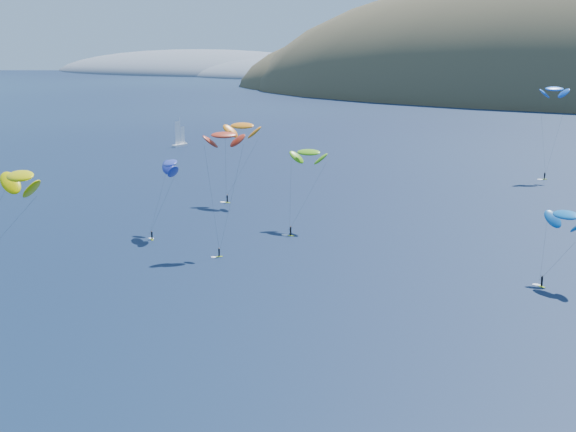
# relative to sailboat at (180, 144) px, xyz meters

# --- Properties ---
(headland) EXTENTS (460.00, 250.00, 60.00)m
(headland) POSITION_rel_sailboat_xyz_m (-335.22, 547.02, -4.28)
(headland) COLOR slate
(headland) RESTS_ON ground
(sailboat) EXTENTS (8.65, 7.51, 10.88)m
(sailboat) POSITION_rel_sailboat_xyz_m (0.00, 0.00, 0.00)
(sailboat) COLOR silver
(sailboat) RESTS_ON ground
(kitesurfer_1) EXTENTS (10.09, 6.64, 21.95)m
(kitesurfer_1) POSITION_rel_sailboat_xyz_m (75.66, -77.54, 18.20)
(kitesurfer_1) COLOR #9EC916
(kitesurfer_1) RESTS_ON ground
(kitesurfer_2) EXTENTS (13.75, 11.21, 21.41)m
(kitesurfer_2) POSITION_rel_sailboat_xyz_m (79.58, -154.18, 17.42)
(kitesurfer_2) COLOR #9EC916
(kitesurfer_2) RESTS_ON ground
(kitesurfer_3) EXTENTS (8.55, 13.55, 18.51)m
(kitesurfer_3) POSITION_rel_sailboat_xyz_m (102.12, -93.11, 15.21)
(kitesurfer_3) COLOR #9EC916
(kitesurfer_3) RESTS_ON ground
(kitesurfer_4) EXTENTS (9.36, 9.98, 28.41)m
(kitesurfer_4) POSITION_rel_sailboat_xyz_m (137.16, -3.86, 25.00)
(kitesurfer_4) COLOR #9EC916
(kitesurfer_4) RESTS_ON ground
(kitesurfer_5) EXTENTS (9.20, 9.14, 14.06)m
(kitesurfer_5) POSITION_rel_sailboat_xyz_m (159.47, -110.84, 10.75)
(kitesurfer_5) COLOR #9EC916
(kitesurfer_5) RESTS_ON ground
(kitesurfer_9) EXTENTS (7.99, 11.38, 24.53)m
(kitesurfer_9) POSITION_rel_sailboat_xyz_m (96.66, -118.49, 21.38)
(kitesurfer_9) COLOR #9EC916
(kitesurfer_9) RESTS_ON ground
(kitesurfer_10) EXTENTS (9.39, 13.03, 17.36)m
(kitesurfer_10) POSITION_rel_sailboat_xyz_m (79.51, -112.92, 13.91)
(kitesurfer_10) COLOR #9EC916
(kitesurfer_10) RESTS_ON ground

